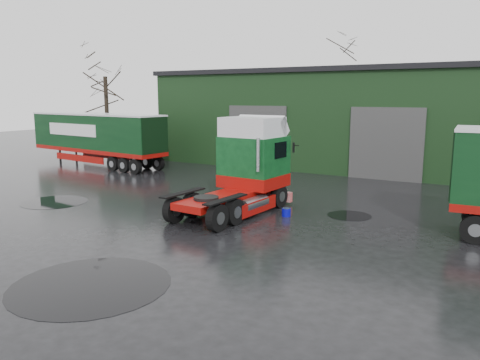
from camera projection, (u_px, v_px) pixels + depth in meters
The scene contains 10 objects.
ground at pixel (219, 241), 15.08m from camera, with size 100.00×100.00×0.00m, color black.
warehouse at pixel (408, 118), 30.59m from camera, with size 32.40×12.40×6.30m.
hero_tractor at pixel (230, 167), 18.05m from camera, with size 2.59×6.11×3.80m, color #0D431B, non-canonical shape.
trailer_left at pixel (97, 139), 31.16m from camera, with size 2.30×11.26×3.50m, color silver, non-canonical shape.
wash_bucket at pixel (286, 212), 18.10m from camera, with size 0.34×0.34×0.32m, color #0707A1.
tree_left at pixel (106, 101), 32.91m from camera, with size 4.40×4.40×8.50m, color black, non-canonical shape.
tree_back_a at pixel (339, 94), 42.77m from camera, with size 4.40×4.40×9.50m, color black, non-canonical shape.
puddle_0 at pixel (91, 285), 11.54m from camera, with size 3.93×3.93×0.01m, color black.
puddle_1 at pixel (349, 216), 18.22m from camera, with size 1.70×1.70×0.01m, color black.
puddle_2 at pixel (55, 202), 20.56m from camera, with size 2.82×2.82×0.01m, color black.
Camera 1 is at (7.83, -12.21, 4.59)m, focal length 35.00 mm.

